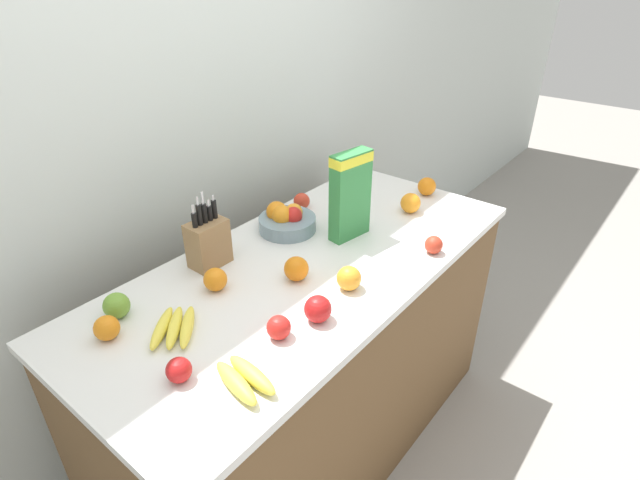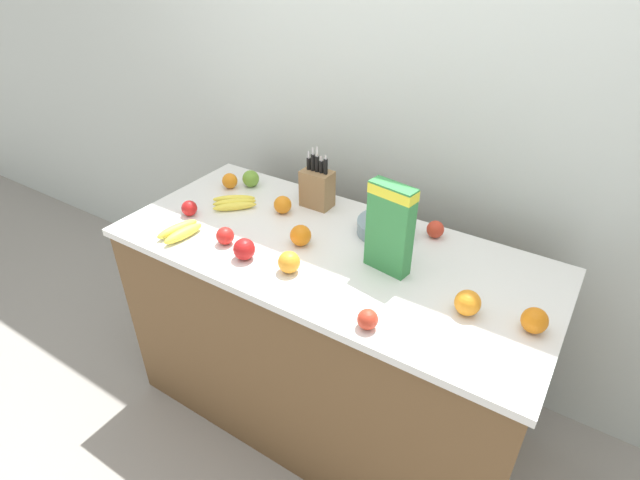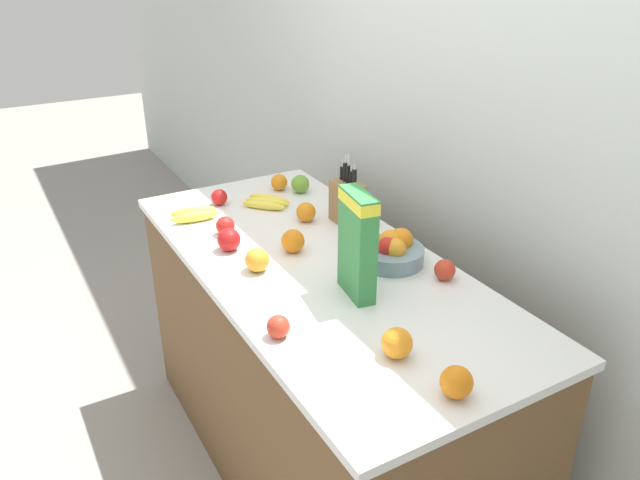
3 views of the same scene
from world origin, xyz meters
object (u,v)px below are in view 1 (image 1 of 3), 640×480
at_px(apple_leftmost, 279,327).
at_px(orange_front_center, 296,269).
at_px(knife_block, 208,242).
at_px(orange_front_right, 427,186).
at_px(orange_mid_right, 349,278).
at_px(orange_front_left, 411,203).
at_px(apple_front, 179,370).
at_px(orange_back_center, 107,328).
at_px(banana_bunch_left, 244,379).
at_px(apple_rear, 318,309).
at_px(cereal_box, 351,193).
at_px(banana_bunch_right, 175,327).
at_px(orange_by_cereal, 215,279).
at_px(apple_rightmost, 434,245).
at_px(apple_by_knife_block, 117,306).
at_px(apple_near_bananas, 302,201).
at_px(fruit_bowl, 286,220).

bearing_deg(apple_leftmost, orange_front_center, 31.43).
height_order(knife_block, orange_front_right, knife_block).
distance_m(orange_mid_right, orange_front_left, 0.62).
relative_size(apple_leftmost, apple_front, 1.05).
bearing_deg(orange_back_center, banana_bunch_left, -74.82).
bearing_deg(apple_front, apple_rear, -16.85).
bearing_deg(cereal_box, orange_back_center, 177.32).
bearing_deg(apple_front, orange_mid_right, -9.56).
height_order(banana_bunch_right, orange_front_center, orange_front_center).
bearing_deg(orange_by_cereal, apple_front, -144.16).
distance_m(cereal_box, orange_back_center, 0.94).
xyz_separation_m(cereal_box, apple_leftmost, (-0.60, -0.19, -0.15)).
distance_m(banana_bunch_left, orange_back_center, 0.45).
xyz_separation_m(banana_bunch_left, banana_bunch_right, (0.02, 0.31, -0.00)).
height_order(apple_front, orange_back_center, orange_back_center).
distance_m(banana_bunch_left, orange_front_right, 1.33).
bearing_deg(knife_block, orange_back_center, -170.00).
bearing_deg(knife_block, banana_bunch_right, -146.47).
xyz_separation_m(orange_front_center, orange_front_left, (0.68, -0.04, 0.00)).
height_order(orange_front_left, orange_front_right, orange_front_left).
xyz_separation_m(banana_bunch_left, orange_front_left, (1.12, 0.17, 0.02)).
relative_size(knife_block, orange_front_center, 3.33).
bearing_deg(apple_rightmost, apple_by_knife_block, 148.67).
bearing_deg(cereal_box, apple_rear, -145.68).
relative_size(knife_block, apple_near_bananas, 3.99).
relative_size(banana_bunch_right, orange_back_center, 2.95).
height_order(fruit_bowl, orange_by_cereal, fruit_bowl).
xyz_separation_m(cereal_box, banana_bunch_right, (-0.77, 0.06, -0.17)).
xyz_separation_m(orange_back_center, orange_front_center, (0.56, -0.22, 0.01)).
distance_m(knife_block, banana_bunch_right, 0.37).
bearing_deg(apple_near_bananas, orange_front_center, -141.23).
xyz_separation_m(apple_rear, apple_front, (-0.41, 0.12, -0.01)).
xyz_separation_m(apple_by_knife_block, orange_back_center, (-0.07, -0.07, -0.00)).
bearing_deg(fruit_bowl, orange_back_center, -177.34).
bearing_deg(apple_front, apple_near_bananas, 23.06).
bearing_deg(orange_mid_right, apple_leftmost, 177.36).
relative_size(cereal_box, apple_leftmost, 4.80).
bearing_deg(cereal_box, fruit_bowl, 126.35).
height_order(cereal_box, banana_bunch_left, cereal_box).
xyz_separation_m(cereal_box, apple_front, (-0.88, -0.10, -0.15)).
xyz_separation_m(apple_front, orange_mid_right, (0.60, -0.10, 0.01)).
relative_size(knife_block, apple_rear, 3.35).
bearing_deg(cereal_box, orange_mid_right, -135.89).
bearing_deg(knife_block, apple_rightmost, -45.79).
height_order(apple_near_bananas, orange_front_right, orange_front_right).
xyz_separation_m(apple_by_knife_block, orange_by_cereal, (0.28, -0.12, -0.00)).
distance_m(apple_near_bananas, apple_rear, 0.76).
bearing_deg(apple_leftmost, apple_near_bananas, 36.17).
relative_size(fruit_bowl, apple_by_knife_block, 2.84).
bearing_deg(knife_block, orange_front_center, -68.54).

